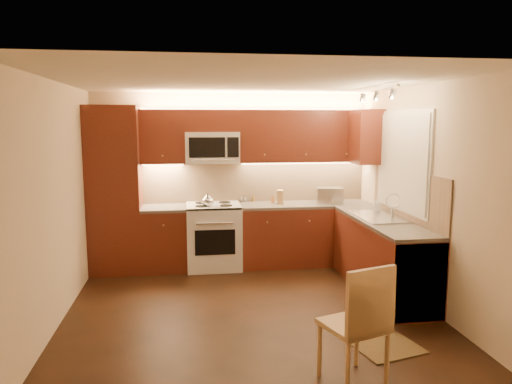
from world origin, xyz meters
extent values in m
cube|color=black|center=(0.00, 0.00, 0.00)|extent=(4.00, 4.00, 0.01)
cube|color=beige|center=(0.00, 0.00, 2.50)|extent=(4.00, 4.00, 0.01)
cube|color=beige|center=(0.00, 2.00, 1.25)|extent=(4.00, 0.01, 2.50)
cube|color=beige|center=(0.00, -2.00, 1.25)|extent=(4.00, 0.01, 2.50)
cube|color=beige|center=(-2.00, 0.00, 1.25)|extent=(0.01, 4.00, 2.50)
cube|color=beige|center=(2.00, 0.00, 1.25)|extent=(0.01, 4.00, 2.50)
cube|color=#46190F|center=(-1.65, 1.70, 1.15)|extent=(0.70, 0.60, 2.30)
cube|color=#46190F|center=(-0.99, 1.70, 0.43)|extent=(0.62, 0.60, 0.86)
cube|color=#373532|center=(-0.99, 1.70, 0.88)|extent=(0.62, 0.60, 0.04)
cube|color=#46190F|center=(1.04, 1.70, 0.43)|extent=(1.92, 0.60, 0.86)
cube|color=#373532|center=(1.04, 1.70, 0.88)|extent=(1.92, 0.60, 0.04)
cube|color=#46190F|center=(1.70, 0.40, 0.43)|extent=(0.60, 2.00, 0.86)
cube|color=#373532|center=(1.70, 0.40, 0.88)|extent=(0.60, 2.00, 0.04)
cube|color=silver|center=(1.70, -0.30, 0.43)|extent=(0.58, 0.60, 0.84)
cube|color=tan|center=(0.35, 1.99, 1.20)|extent=(3.30, 0.02, 0.60)
cube|color=tan|center=(1.99, 0.40, 1.20)|extent=(0.02, 2.00, 0.60)
cube|color=#46190F|center=(-0.99, 1.82, 1.88)|extent=(0.62, 0.35, 0.75)
cube|color=#46190F|center=(1.04, 1.82, 1.88)|extent=(1.92, 0.35, 0.75)
cube|color=#46190F|center=(-0.30, 1.82, 2.09)|extent=(0.76, 0.35, 0.31)
cube|color=#46190F|center=(1.82, 1.40, 1.88)|extent=(0.35, 0.50, 0.75)
cube|color=silver|center=(1.99, 0.55, 1.60)|extent=(0.03, 1.44, 1.24)
cube|color=silver|center=(1.97, 0.55, 1.60)|extent=(0.02, 1.36, 1.16)
cube|color=silver|center=(1.55, 0.40, 2.46)|extent=(0.04, 1.20, 0.03)
cube|color=silver|center=(1.41, 1.72, 1.01)|extent=(0.42, 0.34, 0.23)
cube|color=tan|center=(0.67, 1.73, 1.00)|extent=(0.11, 0.16, 0.20)
cylinder|color=silver|center=(0.19, 1.92, 0.94)|extent=(0.04, 0.04, 0.08)
cylinder|color=brown|center=(0.31, 1.94, 0.94)|extent=(0.05, 0.05, 0.09)
cylinder|color=silver|center=(0.14, 1.94, 0.95)|extent=(0.06, 0.06, 0.09)
cylinder|color=brown|center=(0.58, 1.83, 0.95)|extent=(0.05, 0.05, 0.10)
imported|color=#BBBABF|center=(1.85, 0.97, 0.99)|extent=(0.09, 0.09, 0.17)
cube|color=black|center=(1.10, -0.90, 0.01)|extent=(0.77, 0.98, 0.01)
camera|label=1|loc=(-0.66, -5.10, 2.07)|focal=33.95mm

